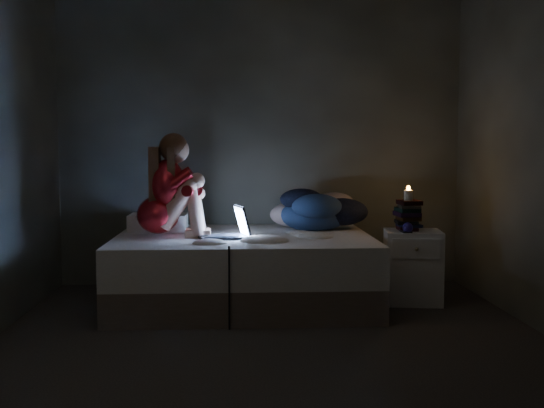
{
  "coord_description": "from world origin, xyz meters",
  "views": [
    {
      "loc": [
        -0.22,
        -4.06,
        1.22
      ],
      "look_at": [
        0.05,
        1.0,
        0.8
      ],
      "focal_mm": 43.59,
      "sensor_mm": 36.0,
      "label": 1
    }
  ],
  "objects": [
    {
      "name": "floor",
      "position": [
        0.0,
        0.0,
        -0.01
      ],
      "size": [
        3.6,
        3.8,
        0.02
      ],
      "primitive_type": "cube",
      "color": "black",
      "rests_on": "ground"
    },
    {
      "name": "wall_back",
      "position": [
        0.0,
        1.91,
        1.3
      ],
      "size": [
        3.6,
        0.02,
        2.6
      ],
      "primitive_type": "cube",
      "color": "#31342D",
      "rests_on": "ground"
    },
    {
      "name": "wall_front",
      "position": [
        0.0,
        -1.91,
        1.3
      ],
      "size": [
        3.6,
        0.02,
        2.6
      ],
      "primitive_type": "cube",
      "color": "#31342D",
      "rests_on": "ground"
    },
    {
      "name": "bed",
      "position": [
        -0.17,
        1.1,
        0.27
      ],
      "size": [
        1.99,
        1.49,
        0.55
      ],
      "primitive_type": null,
      "color": "beige",
      "rests_on": "ground"
    },
    {
      "name": "pillow",
      "position": [
        -0.88,
        1.44,
        0.61
      ],
      "size": [
        0.47,
        0.33,
        0.14
      ],
      "primitive_type": "cube",
      "color": "white",
      "rests_on": "bed"
    },
    {
      "name": "woman",
      "position": [
        -0.83,
        1.03,
        0.95
      ],
      "size": [
        0.5,
        0.33,
        0.8
      ],
      "primitive_type": null,
      "rotation": [
        0.0,
        0.0,
        0.01
      ],
      "color": "maroon",
      "rests_on": "bed"
    },
    {
      "name": "laptop",
      "position": [
        -0.33,
        0.91,
        0.68
      ],
      "size": [
        0.42,
        0.35,
        0.26
      ],
      "primitive_type": null,
      "rotation": [
        0.0,
        0.0,
        0.28
      ],
      "color": "black",
      "rests_on": "bed"
    },
    {
      "name": "clothes_pile",
      "position": [
        0.43,
        1.46,
        0.73
      ],
      "size": [
        0.71,
        0.63,
        0.36
      ],
      "primitive_type": null,
      "rotation": [
        0.0,
        0.0,
        -0.3
      ],
      "color": "navy",
      "rests_on": "bed"
    },
    {
      "name": "nightstand",
      "position": [
        1.18,
        1.06,
        0.29
      ],
      "size": [
        0.48,
        0.44,
        0.58
      ],
      "primitive_type": "cube",
      "rotation": [
        0.0,
        0.0,
        -0.14
      ],
      "color": "silver",
      "rests_on": "ground"
    },
    {
      "name": "book_stack",
      "position": [
        1.14,
        1.1,
        0.69
      ],
      "size": [
        0.19,
        0.25,
        0.21
      ],
      "primitive_type": null,
      "color": "black",
      "rests_on": "nightstand"
    },
    {
      "name": "candle",
      "position": [
        1.14,
        1.1,
        0.83
      ],
      "size": [
        0.07,
        0.07,
        0.08
      ],
      "primitive_type": "cylinder",
      "color": "beige",
      "rests_on": "book_stack"
    },
    {
      "name": "phone",
      "position": [
        1.1,
        0.97,
        0.58
      ],
      "size": [
        0.09,
        0.15,
        0.01
      ],
      "primitive_type": "cube",
      "rotation": [
        0.0,
        0.0,
        0.17
      ],
      "color": "black",
      "rests_on": "nightstand"
    },
    {
      "name": "blue_orb",
      "position": [
        1.11,
        0.92,
        0.62
      ],
      "size": [
        0.08,
        0.08,
        0.08
      ],
      "primitive_type": "sphere",
      "color": "navy",
      "rests_on": "nightstand"
    }
  ]
}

